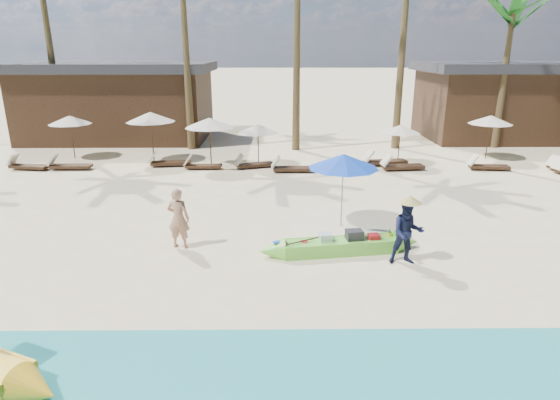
{
  "coord_description": "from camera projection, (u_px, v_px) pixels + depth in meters",
  "views": [
    {
      "loc": [
        1.08,
        -10.15,
        5.08
      ],
      "look_at": [
        1.2,
        2.0,
        1.13
      ],
      "focal_mm": 30.0,
      "sensor_mm": 36.0,
      "label": 1
    }
  ],
  "objects": [
    {
      "name": "ground",
      "position": [
        231.0,
        270.0,
        11.21
      ],
      "size": [
        240.0,
        240.0,
        0.0
      ],
      "primitive_type": "plane",
      "color": "beige",
      "rests_on": "ground"
    },
    {
      "name": "green_canoe",
      "position": [
        340.0,
        245.0,
        12.13
      ],
      "size": [
        4.74,
        1.04,
        0.6
      ],
      "rotation": [
        0.0,
        0.0,
        0.14
      ],
      "color": "#6FD841",
      "rests_on": "ground"
    },
    {
      "name": "tourist",
      "position": [
        178.0,
        218.0,
        12.28
      ],
      "size": [
        0.67,
        0.5,
        1.64
      ],
      "primitive_type": "imported",
      "rotation": [
        0.0,
        0.0,
        2.94
      ],
      "color": "tan",
      "rests_on": "ground"
    },
    {
      "name": "vendor_green",
      "position": [
        407.0,
        232.0,
        11.35
      ],
      "size": [
        0.83,
        0.66,
        1.64
      ],
      "primitive_type": "imported",
      "rotation": [
        0.0,
        0.0,
        -0.05
      ],
      "color": "#141A39",
      "rests_on": "ground"
    },
    {
      "name": "blue_umbrella",
      "position": [
        344.0,
        161.0,
        13.41
      ],
      "size": [
        2.05,
        2.05,
        2.2
      ],
      "color": "#99999E",
      "rests_on": "ground"
    },
    {
      "name": "resort_parasol_3",
      "position": [
        70.0,
        120.0,
        22.09
      ],
      "size": [
        1.98,
        1.98,
        2.04
      ],
      "color": "#392217",
      "rests_on": "ground"
    },
    {
      "name": "lounger_3_right",
      "position": [
        27.0,
        165.0,
        20.44
      ],
      "size": [
        1.81,
        0.78,
        0.59
      ],
      "rotation": [
        0.0,
        0.0,
        -0.15
      ],
      "color": "#392217",
      "rests_on": "ground"
    },
    {
      "name": "resort_parasol_4",
      "position": [
        150.0,
        117.0,
        21.37
      ],
      "size": [
        2.23,
        2.23,
        2.3
      ],
      "color": "#392217",
      "rests_on": "ground"
    },
    {
      "name": "lounger_4_left",
      "position": [
        68.0,
        165.0,
        20.45
      ],
      "size": [
        1.81,
        0.56,
        0.62
      ],
      "rotation": [
        0.0,
        0.0,
        0.0
      ],
      "color": "#392217",
      "rests_on": "ground"
    },
    {
      "name": "lounger_4_right",
      "position": [
        168.0,
        162.0,
        21.01
      ],
      "size": [
        1.91,
        0.77,
        0.63
      ],
      "rotation": [
        0.0,
        0.0,
        0.11
      ],
      "color": "#392217",
      "rests_on": "ground"
    },
    {
      "name": "resort_parasol_5",
      "position": [
        209.0,
        123.0,
        20.24
      ],
      "size": [
        2.15,
        2.15,
        2.22
      ],
      "color": "#392217",
      "rests_on": "ground"
    },
    {
      "name": "lounger_5_left",
      "position": [
        201.0,
        165.0,
        20.53
      ],
      "size": [
        1.65,
        0.51,
        0.56
      ],
      "rotation": [
        0.0,
        0.0,
        -0.0
      ],
      "color": "#392217",
      "rests_on": "ground"
    },
    {
      "name": "resort_parasol_6",
      "position": [
        258.0,
        129.0,
        20.63
      ],
      "size": [
        1.81,
        1.81,
        1.87
      ],
      "color": "#392217",
      "rests_on": "ground"
    },
    {
      "name": "lounger_6_left",
      "position": [
        252.0,
        164.0,
        20.72
      ],
      "size": [
        1.79,
        1.01,
        0.58
      ],
      "rotation": [
        0.0,
        0.0,
        0.3
      ],
      "color": "#392217",
      "rests_on": "ground"
    },
    {
      "name": "lounger_6_right",
      "position": [
        290.0,
        167.0,
        20.04
      ],
      "size": [
        1.8,
        0.57,
        0.61
      ],
      "rotation": [
        0.0,
        0.0,
        0.01
      ],
      "color": "#392217",
      "rests_on": "ground"
    },
    {
      "name": "resort_parasol_7",
      "position": [
        400.0,
        129.0,
        20.9
      ],
      "size": [
        1.76,
        1.76,
        1.81
      ],
      "color": "#392217",
      "rests_on": "ground"
    },
    {
      "name": "lounger_7_left",
      "position": [
        382.0,
        161.0,
        21.14
      ],
      "size": [
        2.07,
        0.91,
        0.68
      ],
      "rotation": [
        0.0,
        0.0,
        0.15
      ],
      "color": "#392217",
      "rests_on": "ground"
    },
    {
      "name": "lounger_7_right",
      "position": [
        400.0,
        165.0,
        20.34
      ],
      "size": [
        1.91,
        0.74,
        0.63
      ],
      "rotation": [
        0.0,
        0.0,
        0.09
      ],
      "color": "#392217",
      "rests_on": "ground"
    },
    {
      "name": "resort_parasol_8",
      "position": [
        491.0,
        120.0,
        21.95
      ],
      "size": [
        2.01,
        2.01,
        2.08
      ],
      "color": "#392217",
      "rests_on": "ground"
    },
    {
      "name": "lounger_8_left",
      "position": [
        486.0,
        165.0,
        20.4
      ],
      "size": [
        1.79,
        0.71,
        0.59
      ],
      "rotation": [
        0.0,
        0.0,
        -0.1
      ],
      "color": "#392217",
      "rests_on": "ground"
    },
    {
      "name": "palm_6",
      "position": [
        514.0,
        6.0,
        22.95
      ],
      "size": [
        2.08,
        2.08,
        8.51
      ],
      "color": "brown",
      "rests_on": "ground"
    },
    {
      "name": "pavilion_west",
      "position": [
        119.0,
        100.0,
        27.1
      ],
      "size": [
        10.8,
        6.6,
        4.3
      ],
      "color": "#392217",
      "rests_on": "ground"
    },
    {
      "name": "pavilion_east",
      "position": [
        496.0,
        100.0,
        27.3
      ],
      "size": [
        8.8,
        6.6,
        4.3
      ],
      "color": "#392217",
      "rests_on": "ground"
    }
  ]
}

